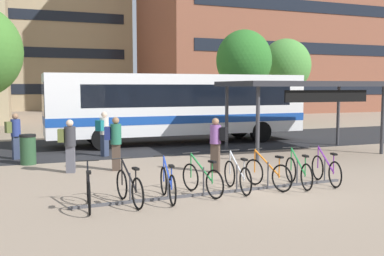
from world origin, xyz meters
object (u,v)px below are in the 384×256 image
Objects in this scene: parked_bicycle_black_0 at (89,191)px; parked_bicycle_green_3 at (202,179)px; commuter_olive_pack_1 at (69,142)px; trash_bin at (28,149)px; commuter_olive_pack_0 at (15,133)px; street_tree_2 at (244,61)px; parked_bicycle_blue_2 at (168,184)px; parked_bicycle_silver_4 at (237,176)px; parked_bicycle_orange_5 at (268,174)px; parked_bicycle_purple_7 at (326,170)px; transit_shelter at (304,86)px; city_bus at (177,105)px; commuter_navy_pack_2 at (115,140)px; commuter_teal_pack_4 at (104,131)px; parked_bicycle_green_6 at (298,172)px; commuter_black_pack_5 at (217,141)px; parked_bicycle_black_1 at (129,187)px; street_tree_0 at (286,66)px.

parked_bicycle_green_3 is (2.79, 0.28, 0.00)m from parked_bicycle_black_0.
trash_bin is at bearing 135.01° from commuter_olive_pack_1.
street_tree_2 is at bearing 14.51° from commuter_olive_pack_0.
parked_bicycle_blue_2 is 1.67× the size of trash_bin.
parked_bicycle_silver_4 is 1.02× the size of parked_bicycle_orange_5.
commuter_olive_pack_1 is (-3.73, 4.04, 0.57)m from parked_bicycle_silver_4.
transit_shelter reaches higher than parked_bicycle_purple_7.
commuter_olive_pack_0 is at bearing 107.63° from trash_bin.
parked_bicycle_purple_7 is at bearing 95.78° from city_bus.
commuter_teal_pack_4 is at bearing 101.90° from commuter_navy_pack_2.
parked_bicycle_silver_4 and parked_bicycle_green_6 have the same top height.
parked_bicycle_green_3 is 2.96m from commuter_black_pack_5.
parked_bicycle_purple_7 is at bearing -39.24° from trash_bin.
parked_bicycle_green_3 is at bearing 99.79° from parked_bicycle_purple_7.
parked_bicycle_silver_4 is at bearing -101.59° from parked_bicycle_green_3.
parked_bicycle_black_1 is at bearing 65.51° from city_bus.
trash_bin is 0.16× the size of street_tree_2.
parked_bicycle_green_6 is at bearing -81.58° from parked_bicycle_blue_2.
commuter_olive_pack_0 is (-7.96, 7.47, 0.59)m from parked_bicycle_purple_7.
parked_bicycle_blue_2 is at bearing 70.00° from city_bus.
parked_bicycle_black_1 is at bearing 78.85° from commuter_black_pack_5.
parked_bicycle_black_1 is 4.37m from commuter_black_pack_5.
commuter_black_pack_5 is (-1.24, -7.20, -0.79)m from city_bus.
commuter_olive_pack_1 is (0.04, 4.34, 0.57)m from parked_bicycle_black_0.
parked_bicycle_black_1 is 0.27× the size of transit_shelter.
parked_bicycle_black_0 is 10.95m from transit_shelter.
street_tree_2 reaches higher than parked_bicycle_green_6.
parked_bicycle_green_6 is 1.01× the size of commuter_black_pack_5.
parked_bicycle_blue_2 is 1.01× the size of parked_bicycle_purple_7.
parked_bicycle_orange_5 is (4.65, 0.30, 0.00)m from parked_bicycle_black_0.
commuter_olive_pack_1 is 2.38m from trash_bin.
commuter_olive_pack_1 is (-1.79, 4.27, 0.57)m from parked_bicycle_blue_2.
parked_bicycle_black_1 is at bearing -145.37° from transit_shelter.
parked_bicycle_green_3 is 19.08m from street_tree_2.
parked_bicycle_blue_2 is 0.27× the size of transit_shelter.
street_tree_0 is (10.51, 18.32, 3.79)m from parked_bicycle_purple_7.
transit_shelter is (4.63, 5.03, 2.30)m from parked_bicycle_orange_5.
commuter_black_pack_5 reaches higher than trash_bin.
commuter_olive_pack_1 reaches higher than trash_bin.
city_bus is 6.99× the size of parked_bicycle_silver_4.
parked_bicycle_black_0 is at bearing -140.06° from commuter_teal_pack_4.
parked_bicycle_black_0 is 1.02× the size of parked_bicycle_green_3.
parked_bicycle_black_1 is 1.01× the size of parked_bicycle_green_6.
parked_bicycle_green_6 is 1.03× the size of commuter_olive_pack_1.
parked_bicycle_green_3 is at bearing -139.72° from transit_shelter.
parked_bicycle_silver_4 is 1.02× the size of commuter_olive_pack_0.
commuter_olive_pack_0 reaches higher than parked_bicycle_orange_5.
parked_bicycle_black_1 is (-4.62, -9.90, -1.39)m from city_bus.
parked_bicycle_green_3 is 3.64m from parked_bicycle_purple_7.
commuter_black_pack_5 is at bearing -33.79° from trash_bin.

